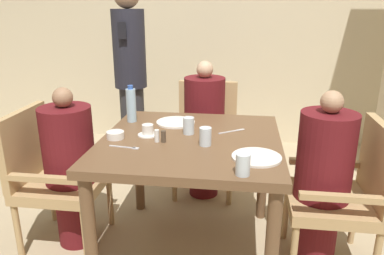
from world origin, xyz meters
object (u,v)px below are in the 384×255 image
at_px(chair_left_side, 51,172).
at_px(diner_in_far_chair, 204,129).
at_px(glass_tall_mid, 205,136).
at_px(diner_in_left_chair, 70,167).
at_px(chair_right_side, 346,191).
at_px(standing_host, 131,74).
at_px(bowl_small, 115,135).
at_px(water_bottle, 131,105).
at_px(glass_tall_far, 189,126).
at_px(chair_far_side, 206,133).
at_px(plate_main_right, 257,157).
at_px(glass_tall_near, 243,165).
at_px(teacup_with_saucer, 148,131).
at_px(plate_main_left, 176,122).
at_px(diner_in_right_chair, 323,179).

xyz_separation_m(chair_left_side, diner_in_far_chair, (0.92, 0.78, 0.08)).
bearing_deg(chair_left_side, glass_tall_mid, -5.67).
bearing_deg(diner_in_left_chair, chair_right_side, -0.00).
relative_size(chair_right_side, standing_host, 0.53).
xyz_separation_m(chair_left_side, diner_in_left_chair, (0.14, 0.00, 0.05)).
distance_m(bowl_small, glass_tall_mid, 0.54).
height_order(water_bottle, glass_tall_far, water_bottle).
distance_m(chair_far_side, glass_tall_far, 0.91).
bearing_deg(diner_in_far_chair, plate_main_right, -69.94).
bearing_deg(glass_tall_far, diner_in_left_chair, -173.89).
bearing_deg(water_bottle, diner_in_far_chair, 48.73).
xyz_separation_m(standing_host, glass_tall_near, (1.04, -1.69, -0.09)).
bearing_deg(diner_in_left_chair, bowl_small, -10.24).
distance_m(chair_left_side, water_bottle, 0.68).
bearing_deg(glass_tall_far, teacup_with_saucer, -164.70).
bearing_deg(chair_far_side, diner_in_left_chair, -130.12).
relative_size(chair_right_side, glass_tall_near, 8.76).
bearing_deg(chair_left_side, diner_in_left_chair, 0.00).
xyz_separation_m(chair_left_side, glass_tall_mid, (1.01, -0.10, 0.33)).
distance_m(chair_left_side, glass_tall_far, 0.96).
distance_m(chair_far_side, chair_right_side, 1.30).
height_order(plate_main_left, bowl_small, bowl_small).
xyz_separation_m(diner_in_right_chair, plate_main_right, (-0.40, -0.25, 0.22)).
height_order(diner_in_right_chair, standing_host, standing_host).
bearing_deg(water_bottle, chair_far_side, 55.55).
relative_size(diner_in_far_chair, standing_host, 0.65).
height_order(chair_far_side, water_bottle, water_bottle).
distance_m(chair_right_side, glass_tall_near, 0.83).
xyz_separation_m(diner_in_far_chair, chair_right_side, (0.92, -0.78, -0.08)).
bearing_deg(diner_in_left_chair, standing_host, 87.73).
xyz_separation_m(glass_tall_mid, glass_tall_far, (-0.12, 0.18, 0.00)).
distance_m(standing_host, plate_main_left, 1.13).
relative_size(chair_far_side, plate_main_right, 3.53).
bearing_deg(chair_far_side, plate_main_left, -102.40).
xyz_separation_m(diner_in_left_chair, plate_main_left, (0.64, 0.28, 0.24)).
distance_m(plate_main_right, bowl_small, 0.84).
relative_size(diner_in_left_chair, chair_right_side, 1.17).
xyz_separation_m(bowl_small, glass_tall_mid, (0.54, -0.04, 0.03)).
distance_m(chair_right_side, diner_in_right_chair, 0.15).
bearing_deg(glass_tall_far, glass_tall_near, -58.42).
distance_m(plate_main_left, glass_tall_far, 0.24).
relative_size(diner_in_left_chair, chair_far_side, 1.17).
xyz_separation_m(plate_main_left, teacup_with_saucer, (-0.12, -0.27, 0.02)).
relative_size(diner_in_far_chair, glass_tall_far, 10.83).
height_order(glass_tall_near, glass_tall_mid, same).
xyz_separation_m(chair_far_side, teacup_with_saucer, (-0.26, -0.91, 0.31)).
bearing_deg(bowl_small, teacup_with_saucer, 23.10).
relative_size(chair_far_side, diner_in_far_chair, 0.81).
distance_m(diner_in_left_chair, teacup_with_saucer, 0.58).
distance_m(diner_in_far_chair, diner_in_right_chair, 1.10).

